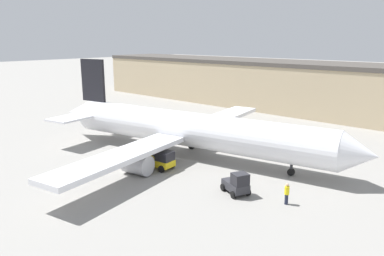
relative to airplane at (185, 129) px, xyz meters
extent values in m
plane|color=gray|center=(0.90, 0.17, -3.09)|extent=(400.00, 400.00, 0.00)
cube|color=tan|center=(-6.17, 34.08, 1.08)|extent=(89.57, 13.03, 8.33)
cube|color=#47423D|center=(-6.17, 34.08, 5.59)|extent=(89.57, 13.29, 0.70)
cylinder|color=white|center=(0.90, 0.17, 0.08)|extent=(32.14, 9.64, 3.89)
cone|color=white|center=(18.15, 3.36, 0.08)|extent=(3.75, 4.31, 3.81)
cone|color=white|center=(-16.92, -3.13, 0.08)|extent=(4.88, 4.41, 3.69)
cube|color=white|center=(-2.53, 9.95, -0.60)|extent=(6.42, 16.95, 0.50)
cube|color=white|center=(1.19, -10.19, -0.60)|extent=(6.42, 16.95, 0.50)
cylinder|color=#ADADB2|center=(-2.08, 7.50, -2.01)|extent=(3.11, 2.53, 2.06)
cylinder|color=#ADADB2|center=(0.74, -7.75, -2.01)|extent=(3.11, 2.53, 2.06)
cube|color=black|center=(-14.05, -2.60, 4.76)|extent=(3.84, 1.05, 5.48)
cube|color=white|center=(-14.83, 1.60, 0.47)|extent=(4.29, 5.22, 0.24)
cube|color=white|center=(-13.27, -6.80, 0.47)|extent=(4.29, 5.22, 0.24)
cylinder|color=#38383D|center=(12.22, 2.26, -2.48)|extent=(0.28, 0.28, 1.22)
cylinder|color=black|center=(12.22, 2.26, -2.74)|extent=(0.75, 0.47, 0.70)
cylinder|color=#38383D|center=(-0.21, -2.61, -2.48)|extent=(0.28, 0.28, 1.22)
cylinder|color=black|center=(-0.21, -2.61, -2.64)|extent=(0.95, 0.51, 0.90)
cylinder|color=#38383D|center=(-1.13, 2.36, -2.48)|extent=(0.28, 0.28, 1.22)
cylinder|color=black|center=(-1.13, 2.36, -2.64)|extent=(0.95, 0.51, 0.90)
cylinder|color=#1E2338|center=(15.11, -4.06, -2.66)|extent=(0.29, 0.29, 0.87)
cylinder|color=yellow|center=(15.11, -4.06, -1.88)|extent=(0.40, 0.40, 0.69)
sphere|color=tan|center=(15.11, -4.06, -1.41)|extent=(0.25, 0.25, 0.25)
cube|color=#2D2D33|center=(10.68, -4.98, -2.43)|extent=(2.93, 2.36, 0.72)
cube|color=black|center=(11.34, -5.27, -1.56)|extent=(1.56, 1.64, 1.02)
cylinder|color=black|center=(11.21, -6.00, -2.78)|extent=(0.68, 0.51, 0.62)
cylinder|color=black|center=(11.80, -4.69, -2.78)|extent=(0.68, 0.51, 0.62)
cylinder|color=black|center=(9.57, -5.27, -2.78)|extent=(0.68, 0.51, 0.62)
cylinder|color=black|center=(10.15, -3.96, -2.78)|extent=(0.68, 0.51, 0.62)
cube|color=yellow|center=(0.82, -5.07, -2.41)|extent=(3.66, 2.00, 0.66)
cube|color=black|center=(1.80, -4.97, -1.61)|extent=(1.69, 1.63, 0.94)
cube|color=#333333|center=(0.19, -5.14, -1.48)|extent=(2.29, 1.37, 0.83)
cylinder|color=black|center=(2.13, -5.76, -2.74)|extent=(0.74, 0.35, 0.71)
cylinder|color=black|center=(1.96, -4.13, -2.74)|extent=(0.74, 0.35, 0.71)
cylinder|color=black|center=(-0.32, -6.02, -2.74)|extent=(0.74, 0.35, 0.71)
cylinder|color=black|center=(-0.49, -4.38, -2.74)|extent=(0.74, 0.35, 0.71)
camera|label=1|loc=(28.36, -30.18, 10.11)|focal=35.00mm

